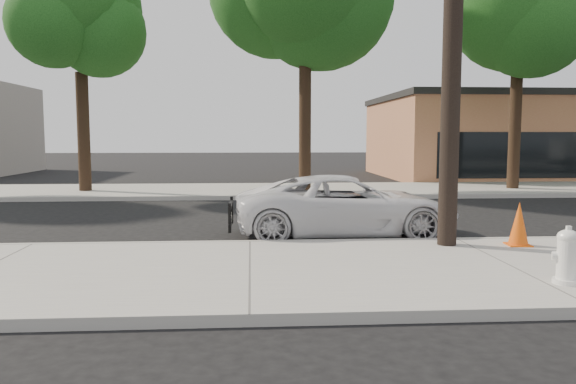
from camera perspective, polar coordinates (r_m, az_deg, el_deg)
The scene contains 11 objects.
ground at distance 12.78m, azimuth -3.88°, elevation -3.89°, with size 120.00×120.00×0.00m, color black.
near_sidewalk at distance 8.56m, azimuth -3.92°, elevation -8.21°, with size 90.00×4.40×0.15m, color gray.
far_sidewalk at distance 21.20m, azimuth -3.85°, elevation 0.14°, with size 90.00×5.00×0.15m, color gray.
curb_near at distance 10.70m, azimuth -3.90°, elevation -5.37°, with size 90.00×0.12×0.16m, color #9E9B93.
building_main at distance 32.76m, azimuth 25.48°, elevation 4.94°, with size 18.00×10.00×4.00m, color #A66345.
tree_b at distance 21.85m, azimuth -20.04°, elevation 15.98°, with size 4.34×4.20×8.45m.
tree_c at distance 20.91m, azimuth 2.44°, elevation 18.92°, with size 4.96×4.80×9.55m.
tree_d at distance 23.32m, azimuth 23.03°, elevation 15.73°, with size 4.50×4.35×8.75m.
police_cruiser at distance 12.00m, azimuth 5.90°, elevation -1.40°, with size 2.16×4.69×1.30m, color silver.
fire_hydrant at distance 8.46m, azimuth 26.51°, elevation -5.98°, with size 0.40×0.36×0.74m.
traffic_cone at distance 11.02m, azimuth 22.40°, elevation -3.06°, with size 0.44×0.44×0.79m.
Camera 1 is at (0.03, -12.60, 2.13)m, focal length 35.00 mm.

